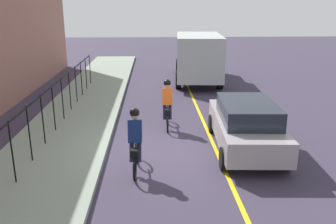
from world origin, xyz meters
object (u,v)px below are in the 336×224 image
cyclist_follow (135,141)px  box_truck_background (198,55)px  cyclist_lead (167,104)px  patrol_sedan (246,124)px

cyclist_follow → box_truck_background: 12.16m
cyclist_lead → box_truck_background: (8.16, -2.13, 0.64)m
cyclist_follow → patrol_sedan: 3.66m
cyclist_lead → box_truck_background: size_ratio=0.27×
patrol_sedan → cyclist_lead: bearing=51.3°
cyclist_lead → patrol_sedan: 3.15m
cyclist_lead → patrol_sedan: (-2.10, -2.35, -0.09)m
patrol_sedan → box_truck_background: size_ratio=0.65×
cyclist_lead → patrol_sedan: size_ratio=0.41×
cyclist_follow → patrol_sedan: (1.47, -3.35, -0.09)m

